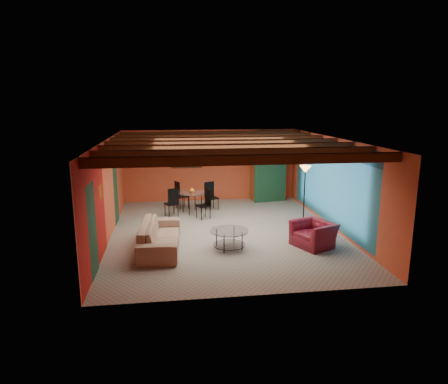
{
  "coord_description": "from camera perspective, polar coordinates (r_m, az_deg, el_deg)",
  "views": [
    {
      "loc": [
        -1.57,
        -11.1,
        3.7
      ],
      "look_at": [
        0.0,
        0.2,
        1.15
      ],
      "focal_mm": 32.27,
      "sensor_mm": 36.0,
      "label": 1
    }
  ],
  "objects": [
    {
      "name": "room",
      "position": [
        11.4,
        0.06,
        5.86
      ],
      "size": [
        6.52,
        8.01,
        2.71
      ],
      "color": "gray",
      "rests_on": "ground"
    },
    {
      "name": "dining_table",
      "position": [
        13.7,
        -4.54,
        -0.98
      ],
      "size": [
        2.51,
        2.51,
        0.99
      ],
      "primitive_type": null,
      "rotation": [
        0.0,
        0.0,
        0.42
      ],
      "color": "silver",
      "rests_on": "ground"
    },
    {
      "name": "ceiling_fan",
      "position": [
        11.29,
        0.14,
        5.79
      ],
      "size": [
        1.5,
        1.5,
        0.44
      ],
      "primitive_type": null,
      "color": "#472614",
      "rests_on": "ceiling"
    },
    {
      "name": "coffee_table",
      "position": [
        10.41,
        0.74,
        -6.73
      ],
      "size": [
        1.22,
        1.22,
        0.51
      ],
      "primitive_type": null,
      "rotation": [
        0.0,
        0.0,
        0.26
      ],
      "color": "white",
      "rests_on": "ground"
    },
    {
      "name": "sofa",
      "position": [
        10.48,
        -9.05,
        -6.16
      ],
      "size": [
        1.08,
        2.48,
        0.71
      ],
      "primitive_type": "imported",
      "rotation": [
        0.0,
        0.0,
        1.51
      ],
      "color": "#8D6E5B",
      "rests_on": "ground"
    },
    {
      "name": "armoire",
      "position": [
        15.49,
        6.3,
        2.78
      ],
      "size": [
        1.31,
        0.79,
        2.16
      ],
      "primitive_type": "cube",
      "rotation": [
        0.0,
        0.0,
        0.16
      ],
      "color": "brown",
      "rests_on": "ground"
    },
    {
      "name": "floor_lamp",
      "position": [
        12.95,
        11.31,
        -0.18
      ],
      "size": [
        0.38,
        0.38,
        1.78
      ],
      "primitive_type": null,
      "rotation": [
        0.0,
        0.0,
        0.07
      ],
      "color": "black",
      "rests_on": "ground"
    },
    {
      "name": "vase",
      "position": [
        13.57,
        -4.58,
        1.43
      ],
      "size": [
        0.24,
        0.24,
        0.19
      ],
      "primitive_type": "imported",
      "rotation": [
        0.0,
        0.0,
        -0.39
      ],
      "color": "orange",
      "rests_on": "dining_table"
    },
    {
      "name": "armchair",
      "position": [
        10.83,
        12.59,
        -5.84
      ],
      "size": [
        1.22,
        1.29,
        0.66
      ],
      "primitive_type": "imported",
      "rotation": [
        0.0,
        0.0,
        -1.14
      ],
      "color": "maroon",
      "rests_on": "ground"
    },
    {
      "name": "potted_plant",
      "position": [
        15.32,
        6.42,
        7.66
      ],
      "size": [
        0.56,
        0.52,
        0.49
      ],
      "primitive_type": "imported",
      "rotation": [
        0.0,
        0.0,
        0.39
      ],
      "color": "#26661E",
      "rests_on": "armoire"
    },
    {
      "name": "painting",
      "position": [
        15.21,
        -5.33,
        4.8
      ],
      "size": [
        1.05,
        0.03,
        0.65
      ],
      "primitive_type": "cube",
      "color": "black",
      "rests_on": "wall_back"
    }
  ]
}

